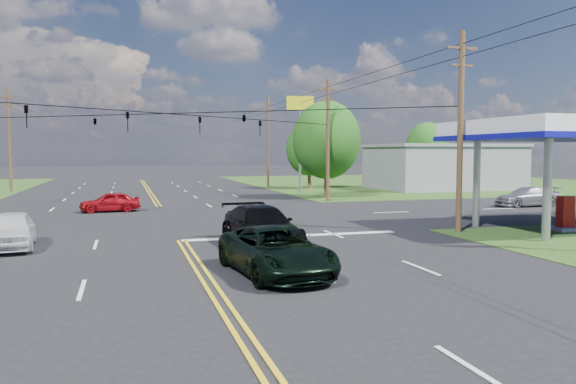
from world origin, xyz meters
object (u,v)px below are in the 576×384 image
object	(u,v)px
tree_right_a	(327,140)
tree_right_b	(309,149)
pole_left_far	(9,139)
tree_far_r	(428,147)
suv_black	(261,226)
pole_se	(460,129)
retail_ne	(443,168)
pole_right_far	(268,140)
pickup_white	(10,230)
pole_ne	(328,139)
pickup_dkgreen	(276,251)

from	to	relation	value
tree_right_a	tree_right_b	size ratio (longest dim) A/B	1.15
pole_left_far	tree_right_b	distance (m)	29.79
tree_far_r	suv_black	world-z (taller)	tree_far_r
pole_se	tree_far_r	xyz separation A→B (m)	(21.00, 39.00, -0.37)
retail_ne	suv_black	distance (m)	40.55
pole_left_far	tree_right_a	bearing A→B (deg)	-30.65
pole_right_far	pickup_white	size ratio (longest dim) A/B	2.30
pole_ne	pole_left_far	world-z (taller)	pole_left_far
tree_right_b	tree_far_r	size ratio (longest dim) A/B	0.93
retail_ne	tree_far_r	bearing A→B (deg)	68.20
pole_ne	pole_right_far	xyz separation A→B (m)	(0.00, 19.00, 0.25)
pole_left_far	suv_black	world-z (taller)	pole_left_far
pole_left_far	pole_se	bearing A→B (deg)	-54.90
pole_left_far	tree_right_a	size ratio (longest dim) A/B	1.22
tree_right_b	pickup_white	distance (m)	39.67
pole_ne	pole_right_far	size ratio (longest dim) A/B	0.95
pole_left_far	pickup_dkgreen	xyz separation A→B (m)	(15.19, -43.56, -4.42)
pickup_white	retail_ne	bearing A→B (deg)	31.69
pole_se	pickup_white	size ratio (longest dim) A/B	2.18
pickup_white	tree_far_r	bearing A→B (deg)	37.39
pole_left_far	tree_far_r	bearing A→B (deg)	2.44
pole_left_far	suv_black	distance (m)	41.67
pole_ne	tree_far_r	distance (m)	29.70
retail_ne	pole_left_far	xyz separation A→B (m)	(-43.00, 8.00, 2.97)
pole_right_far	suv_black	distance (m)	39.75
tree_far_r	pickup_dkgreen	world-z (taller)	tree_far_r
pole_se	pickup_dkgreen	size ratio (longest dim) A/B	1.78
pole_left_far	pickup_dkgreen	bearing A→B (deg)	-70.77
tree_right_b	pickup_white	xyz separation A→B (m)	(-23.19, -32.00, -3.48)
retail_ne	suv_black	bearing A→B (deg)	-131.78
tree_right_a	pickup_dkgreen	bearing A→B (deg)	-113.19
retail_ne	pole_ne	world-z (taller)	pole_ne
pole_se	suv_black	bearing A→B (deg)	-173.02
pole_se	tree_far_r	world-z (taller)	pole_se
pickup_dkgreen	suv_black	distance (m)	5.40
retail_ne	pole_ne	size ratio (longest dim) A/B	1.47
pickup_dkgreen	pickup_white	xyz separation A→B (m)	(-8.88, 7.56, -0.00)
tree_far_r	suv_black	bearing A→B (deg)	-127.62
retail_ne	pickup_dkgreen	distance (m)	45.17
tree_right_b	tree_far_r	distance (m)	18.50
tree_right_a	pickup_white	world-z (taller)	tree_right_a
pole_right_far	tree_right_b	size ratio (longest dim) A/B	1.41
pole_right_far	tree_far_r	distance (m)	21.10
pole_se	pole_left_far	size ratio (longest dim) A/B	0.95
tree_right_a	suv_black	bearing A→B (deg)	-116.33
pole_se	pole_ne	size ratio (longest dim) A/B	1.00
pole_ne	pickup_white	world-z (taller)	pole_ne
pole_left_far	pickup_white	world-z (taller)	pole_left_far
pole_se	pole_right_far	distance (m)	37.00
pole_ne	pickup_dkgreen	bearing A→B (deg)	-113.75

